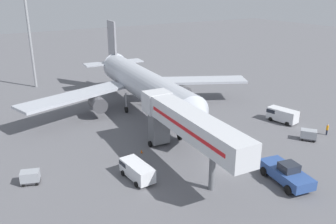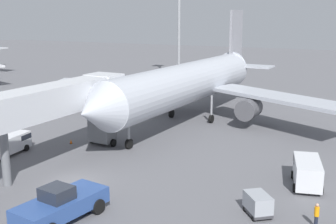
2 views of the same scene
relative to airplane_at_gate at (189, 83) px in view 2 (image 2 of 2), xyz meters
The scene contains 9 objects.
ground_plane 24.50m from the airplane_at_gate, 91.99° to the right, with size 300.00×300.00×0.00m, color slate.
airplane_at_gate is the anchor object (origin of this frame).
jet_bridge 21.39m from the airplane_at_gate, 103.50° to the right, with size 4.55×20.93×7.64m.
pushback_tug 30.49m from the airplane_at_gate, 84.80° to the right, with size 3.91×7.11×2.58m.
service_van_rear_right 24.06m from the airplane_at_gate, 43.67° to the right, with size 3.04×5.17×2.20m.
service_van_near_center 23.71m from the airplane_at_gate, 119.23° to the right, with size 2.58×5.15×1.94m.
baggage_cart_outer_right 28.20m from the airplane_at_gate, 57.93° to the right, with size 2.47×2.61×1.57m.
ground_crew_worker_foreground 30.62m from the airplane_at_gate, 51.72° to the right, with size 0.46×0.46×1.72m.
safety_cone_alpha 17.50m from the airplane_at_gate, 118.07° to the right, with size 0.31×0.31×0.48m.
Camera 2 is at (21.97, -28.61, 14.05)m, focal length 47.26 mm.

